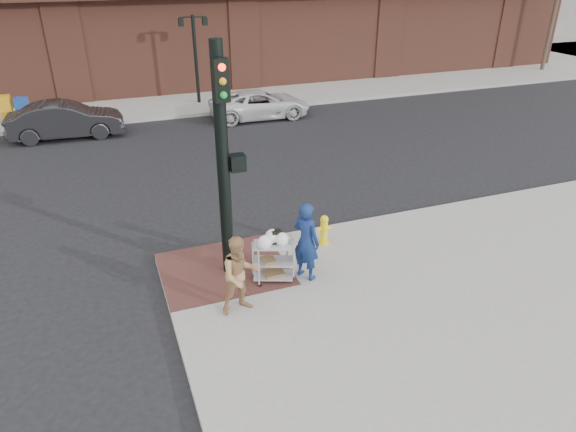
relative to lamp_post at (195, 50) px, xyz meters
name	(u,v)px	position (x,y,z in m)	size (l,w,h in m)	color
ground	(262,290)	(-2.00, -16.00, -2.62)	(220.00, 220.00, 0.00)	black
sidewalk_far	(286,45)	(10.50, 16.00, -2.54)	(65.00, 36.00, 0.15)	gray
brick_curb_ramp	(224,269)	(-2.60, -15.10, -2.46)	(2.80, 2.40, 0.01)	#4D2924
lamp_post	(195,50)	(0.00, 0.00, 0.00)	(1.32, 0.22, 4.00)	black
traffic_signal_pole	(224,159)	(-2.48, -15.23, 0.21)	(0.61, 0.51, 5.00)	black
woman_blue	(306,241)	(-0.98, -16.03, -1.57)	(0.65, 0.43, 1.79)	navy
pedestrian_tan	(240,275)	(-2.64, -16.69, -1.65)	(0.80, 0.62, 1.64)	#A77B4E
sedan_dark	(66,120)	(-5.96, -3.17, -1.90)	(1.52, 4.35, 1.43)	black
minivan_white	(260,104)	(2.10, -3.17, -2.00)	(2.05, 4.45, 1.24)	silver
utility_cart	(273,258)	(-1.68, -15.88, -1.94)	(0.96, 0.74, 1.17)	#9E9EA3
fire_hydrant	(324,229)	(-0.01, -14.83, -2.08)	(0.36, 0.25, 0.77)	yellow
newsbox_yellow	(6,108)	(-8.36, -0.35, -1.91)	(0.47, 0.42, 1.12)	#C58B15
newsbox_blue	(23,110)	(-7.70, -0.67, -1.94)	(0.44, 0.40, 1.05)	#173F98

